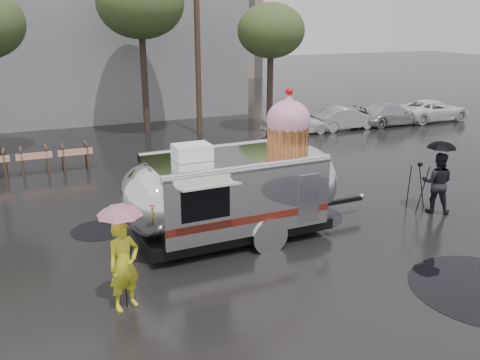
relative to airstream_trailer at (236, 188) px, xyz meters
name	(u,v)px	position (x,y,z in m)	size (l,w,h in m)	color
ground	(281,253)	(0.66, -1.37, -1.43)	(120.00, 120.00, 0.00)	black
puddles	(342,245)	(2.40, -1.58, -1.43)	(9.90, 9.11, 0.01)	black
grey_building	(42,3)	(-3.34, 22.63, 5.07)	(22.00, 12.00, 13.00)	slate
utility_pole	(197,41)	(3.16, 12.63, 3.19)	(1.60, 0.28, 9.00)	#473323
tree_mid	(140,4)	(0.66, 13.63, 4.91)	(4.20, 4.20, 8.03)	#382D26
tree_right	(271,32)	(6.66, 11.63, 3.62)	(3.36, 3.36, 6.42)	#382D26
barricade_row	(35,160)	(-4.89, 8.59, -0.91)	(4.30, 0.80, 1.00)	#473323
parked_cars	(373,113)	(12.44, 10.63, -0.71)	(13.20, 1.90, 1.50)	silver
airstream_trailer	(236,188)	(0.00, 0.00, 0.00)	(7.59, 3.00, 4.09)	silver
person_left	(124,265)	(-3.47, -2.38, -0.47)	(0.69, 0.46, 1.93)	#CCD224
umbrella_pink	(121,221)	(-3.47, -2.38, 0.50)	(1.13, 1.13, 2.32)	#F89FC8
person_right	(437,183)	(6.38, -0.64, -0.49)	(0.91, 0.51, 1.89)	black
umbrella_black	(441,152)	(6.38, -0.64, 0.48)	(1.07, 1.07, 2.28)	black
tripod	(418,182)	(5.98, -0.27, -0.52)	(0.63, 0.59, 1.54)	black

